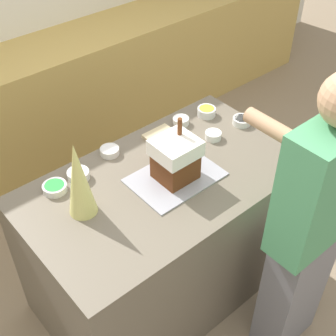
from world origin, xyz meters
TOP-DOWN VIEW (x-y plane):
  - ground_plane at (0.00, 0.00)m, footprint 12.00×12.00m
  - back_cabinet_block at (0.00, 1.67)m, footprint 6.00×0.60m
  - kitchen_island at (0.00, 0.00)m, footprint 1.51×0.86m
  - baking_tray at (0.05, -0.03)m, footprint 0.47×0.33m
  - gingerbread_house at (0.05, -0.03)m, footprint 0.22×0.20m
  - decorative_tree at (-0.45, 0.08)m, footprint 0.14×0.14m
  - candy_bowl_behind_tray at (-0.34, 0.29)m, footprint 0.12×0.12m
  - candy_bowl_far_left at (0.57, 0.28)m, footprint 0.11×0.11m
  - candy_bowl_center_rear at (-0.48, 0.29)m, footprint 0.12×0.12m
  - candy_bowl_beside_tree at (0.67, 0.08)m, footprint 0.11×0.11m
  - candy_bowl_near_tray_left at (0.39, 0.31)m, footprint 0.10×0.10m
  - candy_bowl_far_right at (0.44, 0.08)m, footprint 0.09×0.09m
  - candy_bowl_near_tray_right at (-0.10, 0.35)m, footprint 0.11×0.11m
  - cookbook at (0.22, 0.29)m, footprint 0.18×0.15m
  - person at (0.31, -0.70)m, footprint 0.45×0.57m

SIDE VIEW (x-z plane):
  - ground_plane at x=0.00m, z-range 0.00..0.00m
  - kitchen_island at x=0.00m, z-range 0.00..0.92m
  - back_cabinet_block at x=0.00m, z-range 0.00..0.95m
  - person at x=0.31m, z-range 0.03..1.76m
  - baking_tray at x=0.05m, z-range 0.92..0.93m
  - cookbook at x=0.22m, z-range 0.92..0.94m
  - candy_bowl_center_rear at x=-0.48m, z-range 0.92..0.96m
  - candy_bowl_near_tray_right at x=-0.10m, z-range 0.92..0.96m
  - candy_bowl_beside_tree at x=0.67m, z-range 0.92..0.96m
  - candy_bowl_far_right at x=0.44m, z-range 0.92..0.97m
  - candy_bowl_near_tray_left at x=0.39m, z-range 0.92..0.97m
  - candy_bowl_behind_tray at x=-0.34m, z-range 0.92..0.97m
  - candy_bowl_far_left at x=0.57m, z-range 0.92..0.97m
  - gingerbread_house at x=0.05m, z-range 0.89..1.21m
  - decorative_tree at x=-0.45m, z-range 0.92..1.33m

